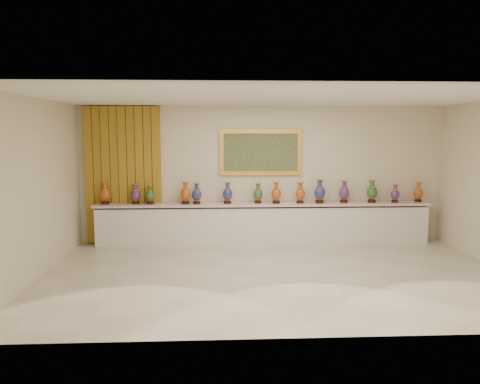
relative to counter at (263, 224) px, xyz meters
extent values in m
plane|color=beige|center=(0.00, -2.27, -0.44)|extent=(8.00, 8.00, 0.00)
plane|color=beige|center=(0.00, 0.23, 1.06)|extent=(8.00, 0.00, 8.00)
plane|color=beige|center=(-4.00, -2.27, 1.06)|extent=(0.00, 5.00, 5.00)
plane|color=white|center=(0.00, -2.27, 2.56)|extent=(8.00, 8.00, 0.00)
cube|color=olive|center=(-3.03, 0.17, 1.06)|extent=(1.64, 0.14, 2.95)
cube|color=gold|center=(-0.04, 0.19, 1.56)|extent=(1.80, 0.06, 1.00)
cube|color=#19321C|center=(-0.04, 0.16, 1.56)|extent=(1.62, 0.02, 0.82)
cube|color=white|center=(0.00, 0.00, -0.03)|extent=(7.20, 0.42, 0.81)
cube|color=silver|center=(0.00, -0.02, 0.44)|extent=(7.28, 0.48, 0.05)
cylinder|color=black|center=(-3.40, 0.00, 0.49)|extent=(0.17, 0.17, 0.05)
cone|color=gold|center=(-3.40, 0.00, 0.54)|extent=(0.15, 0.15, 0.03)
ellipsoid|color=maroon|center=(-3.40, 0.00, 0.67)|extent=(0.29, 0.29, 0.28)
cylinder|color=gold|center=(-3.40, 0.00, 0.79)|extent=(0.15, 0.15, 0.01)
cylinder|color=maroon|center=(-3.40, 0.00, 0.85)|extent=(0.09, 0.09, 0.10)
cone|color=maroon|center=(-3.40, 0.00, 0.92)|extent=(0.15, 0.15, 0.04)
cylinder|color=gold|center=(-3.40, 0.00, 0.94)|extent=(0.16, 0.16, 0.01)
cylinder|color=black|center=(-2.75, 0.02, 0.49)|extent=(0.15, 0.15, 0.04)
cone|color=gold|center=(-2.75, 0.02, 0.53)|extent=(0.13, 0.13, 0.03)
ellipsoid|color=#2C1051|center=(-2.75, 0.02, 0.65)|extent=(0.24, 0.24, 0.25)
cylinder|color=gold|center=(-2.75, 0.02, 0.76)|extent=(0.14, 0.14, 0.01)
cylinder|color=#2C1051|center=(-2.75, 0.02, 0.81)|extent=(0.08, 0.08, 0.09)
cone|color=#2C1051|center=(-2.75, 0.02, 0.88)|extent=(0.14, 0.14, 0.03)
cylinder|color=gold|center=(-2.75, 0.02, 0.89)|extent=(0.14, 0.14, 0.01)
cylinder|color=black|center=(-2.44, -0.01, 0.48)|extent=(0.14, 0.14, 0.04)
cone|color=gold|center=(-2.44, -0.01, 0.53)|extent=(0.12, 0.12, 0.03)
ellipsoid|color=black|center=(-2.44, -0.01, 0.64)|extent=(0.20, 0.20, 0.23)
cylinder|color=gold|center=(-2.44, -0.01, 0.74)|extent=(0.13, 0.13, 0.01)
cylinder|color=black|center=(-2.44, -0.01, 0.79)|extent=(0.07, 0.07, 0.08)
cone|color=black|center=(-2.44, -0.01, 0.85)|extent=(0.13, 0.13, 0.03)
cylinder|color=gold|center=(-2.44, -0.01, 0.86)|extent=(0.13, 0.13, 0.01)
cylinder|color=black|center=(-1.68, -0.05, 0.49)|extent=(0.17, 0.17, 0.05)
cone|color=gold|center=(-1.68, -0.05, 0.54)|extent=(0.15, 0.15, 0.03)
ellipsoid|color=maroon|center=(-1.68, -0.05, 0.67)|extent=(0.26, 0.26, 0.28)
cylinder|color=gold|center=(-1.68, -0.05, 0.79)|extent=(0.15, 0.15, 0.01)
cylinder|color=maroon|center=(-1.68, -0.05, 0.85)|extent=(0.09, 0.09, 0.10)
cone|color=maroon|center=(-1.68, -0.05, 0.92)|extent=(0.15, 0.15, 0.04)
cylinder|color=gold|center=(-1.68, -0.05, 0.94)|extent=(0.16, 0.16, 0.01)
cylinder|color=black|center=(-1.44, -0.04, 0.49)|extent=(0.16, 0.16, 0.05)
cone|color=gold|center=(-1.44, -0.04, 0.54)|extent=(0.14, 0.14, 0.03)
ellipsoid|color=#0D0F3A|center=(-1.44, -0.04, 0.66)|extent=(0.26, 0.26, 0.26)
cylinder|color=gold|center=(-1.44, -0.04, 0.77)|extent=(0.14, 0.14, 0.01)
cylinder|color=#0D0F3A|center=(-1.44, -0.04, 0.83)|extent=(0.08, 0.08, 0.10)
cone|color=#0D0F3A|center=(-1.44, -0.04, 0.90)|extent=(0.14, 0.14, 0.04)
cylinder|color=gold|center=(-1.44, -0.04, 0.91)|extent=(0.15, 0.15, 0.01)
cylinder|color=black|center=(-0.78, -0.02, 0.49)|extent=(0.16, 0.16, 0.05)
cone|color=gold|center=(-0.78, -0.02, 0.54)|extent=(0.14, 0.14, 0.03)
ellipsoid|color=#0D0F3A|center=(-0.78, -0.02, 0.67)|extent=(0.28, 0.28, 0.27)
cylinder|color=gold|center=(-0.78, -0.02, 0.78)|extent=(0.15, 0.15, 0.01)
cylinder|color=#0D0F3A|center=(-0.78, -0.02, 0.84)|extent=(0.09, 0.09, 0.10)
cone|color=#0D0F3A|center=(-0.78, -0.02, 0.91)|extent=(0.15, 0.15, 0.04)
cylinder|color=gold|center=(-0.78, -0.02, 0.92)|extent=(0.15, 0.15, 0.01)
cylinder|color=black|center=(-0.12, 0.00, 0.49)|extent=(0.15, 0.15, 0.04)
cone|color=gold|center=(-0.12, 0.00, 0.53)|extent=(0.14, 0.14, 0.03)
ellipsoid|color=black|center=(-0.12, 0.00, 0.65)|extent=(0.25, 0.25, 0.25)
cylinder|color=gold|center=(-0.12, 0.00, 0.76)|extent=(0.14, 0.14, 0.01)
cylinder|color=black|center=(-0.12, 0.00, 0.82)|extent=(0.08, 0.08, 0.09)
cone|color=black|center=(-0.12, 0.00, 0.88)|extent=(0.14, 0.14, 0.03)
cylinder|color=gold|center=(-0.12, 0.00, 0.90)|extent=(0.14, 0.14, 0.01)
cylinder|color=black|center=(0.28, -0.04, 0.49)|extent=(0.16, 0.16, 0.05)
cone|color=gold|center=(0.28, -0.04, 0.54)|extent=(0.14, 0.14, 0.03)
ellipsoid|color=maroon|center=(0.28, -0.04, 0.67)|extent=(0.23, 0.23, 0.27)
cylinder|color=gold|center=(0.28, -0.04, 0.78)|extent=(0.15, 0.15, 0.01)
cylinder|color=maroon|center=(0.28, -0.04, 0.84)|extent=(0.09, 0.09, 0.10)
cone|color=maroon|center=(0.28, -0.04, 0.91)|extent=(0.15, 0.15, 0.04)
cylinder|color=gold|center=(0.28, -0.04, 0.92)|extent=(0.15, 0.15, 0.01)
cylinder|color=black|center=(0.80, -0.06, 0.49)|extent=(0.16, 0.16, 0.05)
cone|color=gold|center=(0.80, -0.06, 0.54)|extent=(0.14, 0.14, 0.03)
ellipsoid|color=maroon|center=(0.80, -0.06, 0.66)|extent=(0.27, 0.27, 0.27)
cylinder|color=gold|center=(0.80, -0.06, 0.78)|extent=(0.15, 0.15, 0.01)
cylinder|color=maroon|center=(0.80, -0.06, 0.83)|extent=(0.08, 0.08, 0.10)
cone|color=maroon|center=(0.80, -0.06, 0.90)|extent=(0.15, 0.15, 0.04)
cylinder|color=gold|center=(0.80, -0.06, 0.92)|extent=(0.15, 0.15, 0.01)
cylinder|color=black|center=(1.23, -0.05, 0.49)|extent=(0.18, 0.18, 0.05)
cone|color=gold|center=(1.23, -0.05, 0.55)|extent=(0.16, 0.16, 0.03)
ellipsoid|color=#0D0F3A|center=(1.23, -0.05, 0.69)|extent=(0.30, 0.30, 0.30)
cylinder|color=gold|center=(1.23, -0.05, 0.82)|extent=(0.16, 0.16, 0.01)
cylinder|color=#0D0F3A|center=(1.23, -0.05, 0.88)|extent=(0.10, 0.10, 0.11)
cone|color=#0D0F3A|center=(1.23, -0.05, 0.95)|extent=(0.16, 0.16, 0.04)
cylinder|color=gold|center=(1.23, -0.05, 0.97)|extent=(0.17, 0.17, 0.01)
cylinder|color=black|center=(1.77, 0.00, 0.49)|extent=(0.17, 0.17, 0.05)
cone|color=gold|center=(1.77, 0.00, 0.54)|extent=(0.15, 0.15, 0.03)
ellipsoid|color=#2C1051|center=(1.77, 0.00, 0.67)|extent=(0.29, 0.29, 0.28)
cylinder|color=gold|center=(1.77, 0.00, 0.79)|extent=(0.15, 0.15, 0.01)
cylinder|color=#2C1051|center=(1.77, 0.00, 0.85)|extent=(0.09, 0.09, 0.10)
cone|color=#2C1051|center=(1.77, 0.00, 0.92)|extent=(0.15, 0.15, 0.04)
cylinder|color=gold|center=(1.77, 0.00, 0.94)|extent=(0.16, 0.16, 0.01)
cylinder|color=black|center=(2.39, -0.02, 0.49)|extent=(0.18, 0.18, 0.05)
cone|color=gold|center=(2.39, -0.02, 0.54)|extent=(0.15, 0.15, 0.03)
ellipsoid|color=black|center=(2.39, -0.02, 0.68)|extent=(0.25, 0.25, 0.29)
cylinder|color=gold|center=(2.39, -0.02, 0.80)|extent=(0.16, 0.16, 0.01)
cylinder|color=black|center=(2.39, -0.02, 0.87)|extent=(0.09, 0.09, 0.10)
cone|color=black|center=(2.39, -0.02, 0.94)|extent=(0.16, 0.16, 0.04)
cylinder|color=gold|center=(2.39, -0.02, 0.96)|extent=(0.16, 0.16, 0.01)
cylinder|color=black|center=(2.90, -0.03, 0.48)|extent=(0.14, 0.14, 0.04)
cone|color=gold|center=(2.90, -0.03, 0.53)|extent=(0.12, 0.12, 0.03)
ellipsoid|color=#2C1051|center=(2.90, -0.03, 0.64)|extent=(0.21, 0.21, 0.23)
cylinder|color=gold|center=(2.90, -0.03, 0.74)|extent=(0.13, 0.13, 0.01)
cylinder|color=#2C1051|center=(2.90, -0.03, 0.79)|extent=(0.07, 0.07, 0.08)
cone|color=#2C1051|center=(2.90, -0.03, 0.85)|extent=(0.13, 0.13, 0.03)
cylinder|color=gold|center=(2.90, -0.03, 0.86)|extent=(0.13, 0.13, 0.01)
cylinder|color=black|center=(3.44, 0.02, 0.49)|extent=(0.15, 0.15, 0.04)
cone|color=gold|center=(3.44, 0.02, 0.53)|extent=(0.13, 0.13, 0.03)
ellipsoid|color=maroon|center=(3.44, 0.02, 0.65)|extent=(0.26, 0.26, 0.25)
cylinder|color=gold|center=(3.44, 0.02, 0.76)|extent=(0.14, 0.14, 0.01)
cylinder|color=maroon|center=(3.44, 0.02, 0.82)|extent=(0.08, 0.08, 0.09)
cone|color=maroon|center=(3.44, 0.02, 0.88)|extent=(0.14, 0.14, 0.03)
cylinder|color=gold|center=(3.44, 0.02, 0.90)|extent=(0.14, 0.14, 0.01)
cube|color=white|center=(-2.16, -0.14, 0.47)|extent=(0.10, 0.06, 0.00)
camera|label=1|loc=(-1.00, -10.02, 2.00)|focal=35.00mm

